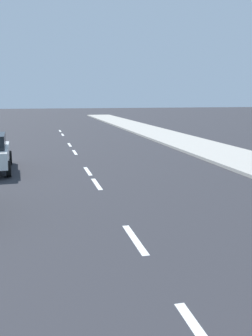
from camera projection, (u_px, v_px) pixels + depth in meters
name	position (u px, v px, depth m)	size (l,w,h in m)	color
ground_plane	(79.00, 158.00, 19.02)	(160.00, 160.00, 0.00)	#2D2D33
sidewalk_strip	(203.00, 147.00, 22.67)	(3.60, 80.00, 0.14)	#B2ADA3
lane_stripe_2	(135.00, 239.00, 8.27)	(0.16, 1.80, 0.01)	white
lane_stripe_3	(97.00, 184.00, 13.46)	(0.16, 1.80, 0.01)	white
lane_stripe_4	(88.00, 171.00, 15.76)	(0.16, 1.80, 0.01)	white
lane_stripe_5	(75.00, 152.00, 21.02)	(0.16, 1.80, 0.01)	white
lane_stripe_6	(70.00, 145.00, 24.30)	(0.16, 1.80, 0.01)	white
lane_stripe_7	(63.00, 135.00, 30.66)	(0.16, 1.80, 0.01)	white
lane_stripe_8	(60.00, 131.00, 33.97)	(0.16, 1.80, 0.01)	white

